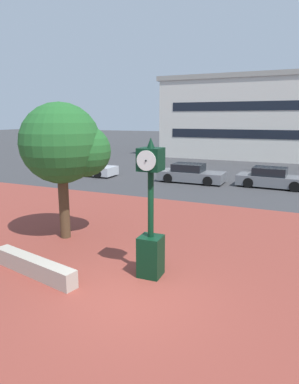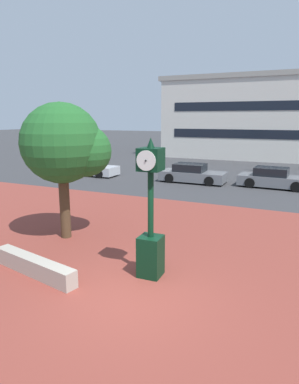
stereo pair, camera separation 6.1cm
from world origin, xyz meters
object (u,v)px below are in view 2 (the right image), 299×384
(car_street_mid, at_px, (89,168))
(car_street_far, at_px, (192,174))
(street_clock, at_px, (151,222))
(plaza_tree, at_px, (67,146))
(car_street_distant, at_px, (274,179))

(car_street_mid, bearing_deg, car_street_far, 93.35)
(street_clock, bearing_deg, plaza_tree, 155.34)
(car_street_distant, bearing_deg, plaza_tree, -21.84)
(street_clock, distance_m, car_street_far, 14.62)
(car_street_mid, bearing_deg, car_street_distant, 93.59)
(car_street_mid, bearing_deg, plaza_tree, 31.36)
(car_street_mid, xyz_separation_m, car_street_far, (8.12, 0.51, 0.00))
(car_street_far, bearing_deg, car_street_mid, -86.05)
(street_clock, relative_size, car_street_mid, 0.88)
(car_street_far, xyz_separation_m, car_street_distant, (5.29, 0.39, -0.00))
(car_street_far, height_order, car_street_distant, same)
(plaza_tree, bearing_deg, car_street_far, 86.72)
(car_street_mid, height_order, car_street_far, same)
(street_clock, xyz_separation_m, car_street_far, (-3.31, 14.20, -1.01))
(car_street_distant, bearing_deg, street_clock, -4.61)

